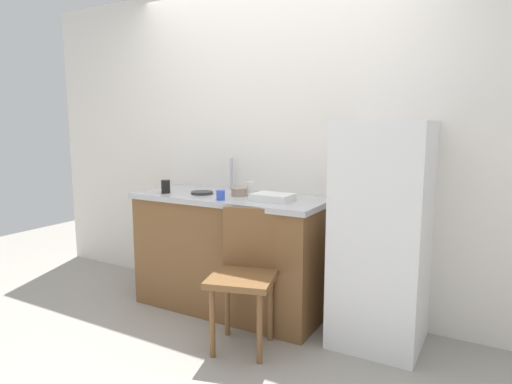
{
  "coord_description": "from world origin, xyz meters",
  "views": [
    {
      "loc": [
        1.61,
        -2.13,
        1.43
      ],
      "look_at": [
        0.06,
        0.6,
        0.95
      ],
      "focal_mm": 30.8,
      "sensor_mm": 36.0,
      "label": 1
    }
  ],
  "objects_px": {
    "chair": "(245,271)",
    "hotplate": "(202,193)",
    "refrigerator": "(382,235)",
    "cup_white": "(250,188)",
    "cup_blue": "(221,195)",
    "cup_black": "(166,187)",
    "terracotta_bowl": "(239,192)",
    "dish_tray": "(273,197)"
  },
  "relations": [
    {
      "from": "chair",
      "to": "cup_white",
      "type": "bearing_deg",
      "value": 101.74
    },
    {
      "from": "chair",
      "to": "cup_blue",
      "type": "height_order",
      "value": "cup_blue"
    },
    {
      "from": "refrigerator",
      "to": "cup_blue",
      "type": "distance_m",
      "value": 1.13
    },
    {
      "from": "chair",
      "to": "hotplate",
      "type": "relative_size",
      "value": 5.24
    },
    {
      "from": "dish_tray",
      "to": "terracotta_bowl",
      "type": "relative_size",
      "value": 2.28
    },
    {
      "from": "refrigerator",
      "to": "cup_white",
      "type": "xyz_separation_m",
      "value": [
        -1.04,
        0.1,
        0.22
      ]
    },
    {
      "from": "cup_white",
      "to": "cup_black",
      "type": "relative_size",
      "value": 0.95
    },
    {
      "from": "terracotta_bowl",
      "to": "cup_white",
      "type": "distance_m",
      "value": 0.12
    },
    {
      "from": "cup_blue",
      "to": "cup_black",
      "type": "xyz_separation_m",
      "value": [
        -0.55,
        0.05,
        0.02
      ]
    },
    {
      "from": "cup_white",
      "to": "cup_black",
      "type": "bearing_deg",
      "value": -154.88
    },
    {
      "from": "chair",
      "to": "cup_blue",
      "type": "xyz_separation_m",
      "value": [
        -0.34,
        0.24,
        0.44
      ]
    },
    {
      "from": "cup_blue",
      "to": "terracotta_bowl",
      "type": "bearing_deg",
      "value": 84.44
    },
    {
      "from": "hotplate",
      "to": "cup_white",
      "type": "relative_size",
      "value": 1.73
    },
    {
      "from": "refrigerator",
      "to": "cup_blue",
      "type": "relative_size",
      "value": 20.78
    },
    {
      "from": "dish_tray",
      "to": "cup_blue",
      "type": "bearing_deg",
      "value": -155.42
    },
    {
      "from": "refrigerator",
      "to": "cup_blue",
      "type": "bearing_deg",
      "value": -167.78
    },
    {
      "from": "terracotta_bowl",
      "to": "cup_black",
      "type": "height_order",
      "value": "cup_black"
    },
    {
      "from": "chair",
      "to": "hotplate",
      "type": "distance_m",
      "value": 0.84
    },
    {
      "from": "hotplate",
      "to": "cup_white",
      "type": "bearing_deg",
      "value": 28.89
    },
    {
      "from": "cup_black",
      "to": "cup_blue",
      "type": "bearing_deg",
      "value": -5.37
    },
    {
      "from": "cup_blue",
      "to": "dish_tray",
      "type": "bearing_deg",
      "value": 24.58
    },
    {
      "from": "cup_white",
      "to": "cup_black",
      "type": "distance_m",
      "value": 0.67
    },
    {
      "from": "refrigerator",
      "to": "terracotta_bowl",
      "type": "bearing_deg",
      "value": -179.11
    },
    {
      "from": "chair",
      "to": "dish_tray",
      "type": "height_order",
      "value": "dish_tray"
    },
    {
      "from": "cup_white",
      "to": "cup_blue",
      "type": "bearing_deg",
      "value": -98.14
    },
    {
      "from": "terracotta_bowl",
      "to": "refrigerator",
      "type": "bearing_deg",
      "value": 0.89
    },
    {
      "from": "hotplate",
      "to": "cup_black",
      "type": "distance_m",
      "value": 0.3
    },
    {
      "from": "terracotta_bowl",
      "to": "cup_blue",
      "type": "xyz_separation_m",
      "value": [
        -0.02,
        -0.22,
        0.0
      ]
    },
    {
      "from": "dish_tray",
      "to": "cup_blue",
      "type": "distance_m",
      "value": 0.37
    },
    {
      "from": "refrigerator",
      "to": "cup_white",
      "type": "height_order",
      "value": "refrigerator"
    },
    {
      "from": "cup_blue",
      "to": "cup_white",
      "type": "relative_size",
      "value": 0.71
    },
    {
      "from": "refrigerator",
      "to": "terracotta_bowl",
      "type": "height_order",
      "value": "refrigerator"
    },
    {
      "from": "dish_tray",
      "to": "cup_blue",
      "type": "relative_size",
      "value": 4.0
    },
    {
      "from": "chair",
      "to": "dish_tray",
      "type": "relative_size",
      "value": 3.18
    },
    {
      "from": "cup_white",
      "to": "refrigerator",
      "type": "bearing_deg",
      "value": -5.39
    },
    {
      "from": "terracotta_bowl",
      "to": "cup_white",
      "type": "relative_size",
      "value": 1.25
    },
    {
      "from": "cup_white",
      "to": "cup_black",
      "type": "xyz_separation_m",
      "value": [
        -0.6,
        -0.28,
        0.0
      ]
    },
    {
      "from": "refrigerator",
      "to": "terracotta_bowl",
      "type": "xyz_separation_m",
      "value": [
        -1.07,
        -0.02,
        0.2
      ]
    },
    {
      "from": "terracotta_bowl",
      "to": "chair",
      "type": "bearing_deg",
      "value": -54.94
    },
    {
      "from": "terracotta_bowl",
      "to": "dish_tray",
      "type": "bearing_deg",
      "value": -11.62
    },
    {
      "from": "dish_tray",
      "to": "cup_white",
      "type": "relative_size",
      "value": 2.85
    },
    {
      "from": "chair",
      "to": "refrigerator",
      "type": "bearing_deg",
      "value": 16.79
    }
  ]
}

